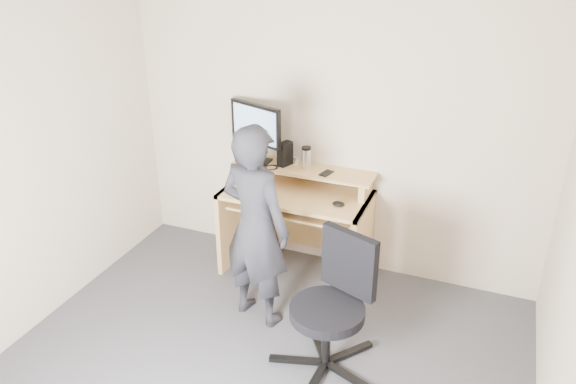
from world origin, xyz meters
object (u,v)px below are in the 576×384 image
Objects in this scene: desk at (299,211)px; person at (256,227)px; monitor at (256,128)px; office_chair at (334,300)px.

person is at bearing -93.96° from desk.
monitor is 0.99m from person.
desk is 2.34× the size of monitor.
desk is 1.22m from office_chair.
office_chair is (1.05, -1.10, -0.70)m from monitor.
monitor is at bearing -51.74° from person.
person is at bearing 177.96° from office_chair.
monitor reaches higher than desk.
office_chair is 0.61× the size of person.
person is (0.36, -0.81, -0.44)m from monitor.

